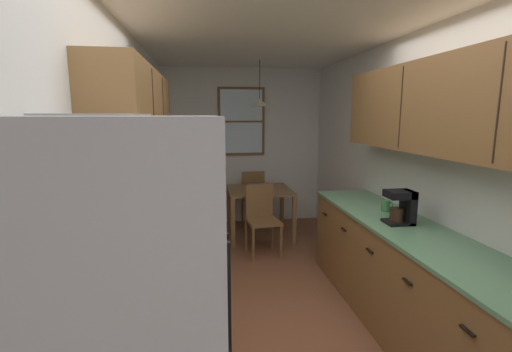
{
  "coord_description": "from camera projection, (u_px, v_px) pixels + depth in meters",
  "views": [
    {
      "loc": [
        -0.63,
        -2.25,
        1.8
      ],
      "look_at": [
        -0.12,
        1.27,
        1.18
      ],
      "focal_mm": 24.91,
      "sensor_mm": 36.0,
      "label": 1
    }
  ],
  "objects": [
    {
      "name": "back_window",
      "position": [
        241.0,
        122.0,
        5.79
      ],
      "size": [
        0.76,
        0.05,
        1.1
      ],
      "color": "brown"
    },
    {
      "name": "upper_cabinets_left",
      "position": [
        138.0,
        113.0,
        2.77
      ],
      "size": [
        0.33,
        1.91,
        0.66
      ],
      "color": "brown"
    },
    {
      "name": "counter_right",
      "position": [
        422.0,
        293.0,
        2.73
      ],
      "size": [
        0.64,
        3.34,
        0.9
      ],
      "color": "brown",
      "rests_on": "ground"
    },
    {
      "name": "pendant_light",
      "position": [
        260.0,
        102.0,
        4.98
      ],
      "size": [
        0.25,
        0.25,
        0.63
      ],
      "color": "black"
    },
    {
      "name": "dish_towel",
      "position": [
        208.0,
        339.0,
        2.08
      ],
      "size": [
        0.02,
        0.16,
        0.24
      ],
      "primitive_type": "cube",
      "color": "white"
    },
    {
      "name": "microwave_over_range",
      "position": [
        103.0,
        150.0,
        1.68
      ],
      "size": [
        0.39,
        0.6,
        0.34
      ],
      "color": "silver"
    },
    {
      "name": "table_serving_bowl",
      "position": [
        257.0,
        187.0,
        5.2
      ],
      "size": [
        0.17,
        0.17,
        0.06
      ],
      "primitive_type": "cylinder",
      "color": "#4C7299",
      "rests_on": "dining_table"
    },
    {
      "name": "wall_right",
      "position": [
        405.0,
        168.0,
        3.54
      ],
      "size": [
        0.1,
        9.0,
        2.55
      ],
      "primitive_type": "cube",
      "color": "silver",
      "rests_on": "ground"
    },
    {
      "name": "trash_bin",
      "position": [
        201.0,
        239.0,
        4.36
      ],
      "size": [
        0.34,
        0.34,
        0.59
      ],
      "primitive_type": "cylinder",
      "color": "#3F3F42",
      "rests_on": "ground"
    },
    {
      "name": "dining_chair_near",
      "position": [
        262.0,
        216.0,
        4.61
      ],
      "size": [
        0.45,
        0.45,
        0.9
      ],
      "color": "brown",
      "rests_on": "ground"
    },
    {
      "name": "storage_canister",
      "position": [
        148.0,
        243.0,
        2.23
      ],
      "size": [
        0.11,
        0.11,
        0.2
      ],
      "color": "#265999",
      "rests_on": "counter_left"
    },
    {
      "name": "dining_chair_far",
      "position": [
        252.0,
        195.0,
        5.85
      ],
      "size": [
        0.42,
        0.42,
        0.9
      ],
      "color": "brown",
      "rests_on": "ground"
    },
    {
      "name": "upper_cabinets_right",
      "position": [
        462.0,
        106.0,
        2.46
      ],
      "size": [
        0.33,
        3.02,
        0.72
      ],
      "color": "brown"
    },
    {
      "name": "ground_plane",
      "position": [
        271.0,
        296.0,
        3.57
      ],
      "size": [
        12.0,
        12.0,
        0.0
      ],
      "primitive_type": "plane",
      "color": "brown"
    },
    {
      "name": "ceiling_slab",
      "position": [
        274.0,
        24.0,
        3.13
      ],
      "size": [
        4.4,
        9.0,
        0.08
      ],
      "primitive_type": "cube",
      "color": "white"
    },
    {
      "name": "coffee_maker",
      "position": [
        402.0,
        206.0,
        2.96
      ],
      "size": [
        0.22,
        0.18,
        0.28
      ],
      "color": "black",
      "rests_on": "counter_right"
    },
    {
      "name": "wall_back",
      "position": [
        242.0,
        146.0,
        5.94
      ],
      "size": [
        4.4,
        0.1,
        2.55
      ],
      "primitive_type": "cube",
      "color": "silver",
      "rests_on": "ground"
    },
    {
      "name": "wall_left",
      "position": [
        124.0,
        174.0,
        3.16
      ],
      "size": [
        0.1,
        9.0,
        2.55
      ],
      "primitive_type": "cube",
      "color": "silver",
      "rests_on": "ground"
    },
    {
      "name": "counter_left",
      "position": [
        165.0,
        273.0,
        3.07
      ],
      "size": [
        0.64,
        1.83,
        0.9
      ],
      "color": "brown",
      "rests_on": "ground"
    },
    {
      "name": "mug_by_coffeemaker",
      "position": [
        386.0,
        206.0,
        3.34
      ],
      "size": [
        0.12,
        0.08,
        0.11
      ],
      "color": "#3F7F4C",
      "rests_on": "counter_right"
    },
    {
      "name": "dining_table",
      "position": [
        259.0,
        196.0,
        5.22
      ],
      "size": [
        0.91,
        0.85,
        0.73
      ],
      "color": "brown",
      "rests_on": "ground"
    }
  ]
}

